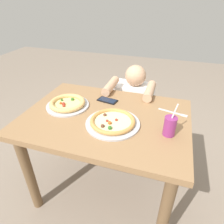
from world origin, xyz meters
TOP-DOWN VIEW (x-y plane):
  - ground_plane at (0.00, 0.00)m, footprint 8.00×8.00m
  - dining_table at (0.00, 0.00)m, footprint 1.11×0.80m
  - pizza_near at (0.08, -0.08)m, footprint 0.34×0.34m
  - pizza_far at (-0.30, 0.03)m, footprint 0.31×0.31m
  - drink_cup_colored at (0.42, -0.08)m, footprint 0.07×0.07m
  - fork at (0.44, 0.17)m, footprint 0.20×0.06m
  - cell_phone at (-0.05, 0.20)m, footprint 0.16×0.10m
  - diner_seated at (0.07, 0.62)m, footprint 0.40×0.52m

SIDE VIEW (x-z plane):
  - ground_plane at x=0.00m, z-range 0.00..0.00m
  - diner_seated at x=0.07m, z-range -0.04..0.87m
  - dining_table at x=0.00m, z-range 0.25..1.00m
  - fork at x=0.44m, z-range 0.75..0.75m
  - cell_phone at x=-0.05m, z-range 0.75..0.76m
  - pizza_near at x=0.08m, z-range 0.75..0.79m
  - pizza_far at x=-0.30m, z-range 0.75..0.79m
  - drink_cup_colored at x=0.42m, z-range 0.71..0.91m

